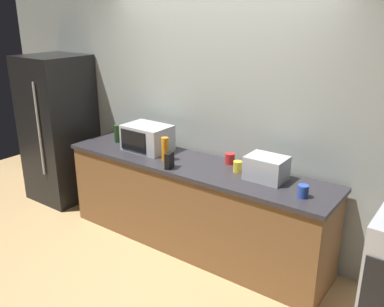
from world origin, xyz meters
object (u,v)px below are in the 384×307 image
at_px(refrigerator, 59,129).
at_px(bottle_wine, 117,134).
at_px(mug_blue, 303,191).
at_px(microwave, 147,138).
at_px(mug_yellow, 238,167).
at_px(bottle_dish_soap, 165,149).
at_px(mug_red, 230,159).
at_px(toaster_oven, 266,168).
at_px(cordless_phone, 169,161).

relative_size(refrigerator, bottle_wine, 9.20).
bearing_deg(mug_blue, microwave, 175.21).
distance_m(microwave, mug_yellow, 1.09).
relative_size(bottle_dish_soap, mug_yellow, 2.27).
bearing_deg(bottle_dish_soap, microwave, 159.83).
bearing_deg(mug_red, microwave, -170.13).
bearing_deg(toaster_oven, microwave, -179.49).
xyz_separation_m(bottle_wine, mug_yellow, (1.54, 0.01, -0.05)).
height_order(refrigerator, microwave, refrigerator).
xyz_separation_m(microwave, mug_red, (0.92, 0.16, -0.08)).
bearing_deg(cordless_phone, microwave, 139.86).
bearing_deg(microwave, bottle_dish_soap, -20.17).
distance_m(cordless_phone, bottle_wine, 1.02).
xyz_separation_m(toaster_oven, bottle_wine, (-1.83, -0.00, -0.01)).
bearing_deg(microwave, bottle_wine, 178.60).
bearing_deg(bottle_wine, mug_blue, -4.09).
relative_size(cordless_phone, mug_red, 1.46).
relative_size(toaster_oven, cordless_phone, 2.27).
height_order(mug_red, mug_yellow, same).
bearing_deg(toaster_oven, refrigerator, -178.77).
xyz_separation_m(cordless_phone, bottle_wine, (-0.98, 0.29, 0.02)).
xyz_separation_m(refrigerator, toaster_oven, (2.81, 0.06, 0.10)).
height_order(refrigerator, mug_red, refrigerator).
relative_size(toaster_oven, mug_blue, 3.32).
distance_m(microwave, bottle_wine, 0.46).
xyz_separation_m(toaster_oven, bottle_dish_soap, (-1.03, -0.14, 0.01)).
xyz_separation_m(microwave, cordless_phone, (0.52, -0.27, -0.06)).
bearing_deg(mug_red, bottle_wine, -173.86).
bearing_deg(toaster_oven, cordless_phone, -161.41).
xyz_separation_m(refrigerator, mug_yellow, (2.52, 0.07, 0.05)).
height_order(refrigerator, mug_yellow, refrigerator).
distance_m(toaster_oven, mug_yellow, 0.29).
xyz_separation_m(refrigerator, bottle_dish_soap, (1.78, -0.08, 0.12)).
distance_m(bottle_dish_soap, mug_blue, 1.43).
bearing_deg(mug_yellow, bottle_wine, -179.75).
bearing_deg(mug_yellow, toaster_oven, -1.14).
bearing_deg(mug_blue, bottle_dish_soap, 179.14).
distance_m(microwave, bottle_dish_soap, 0.37).
xyz_separation_m(microwave, toaster_oven, (1.37, 0.01, -0.03)).
distance_m(toaster_oven, bottle_dish_soap, 1.04).
relative_size(cordless_phone, mug_blue, 1.46).
xyz_separation_m(cordless_phone, mug_yellow, (0.56, 0.29, -0.02)).
distance_m(toaster_oven, mug_blue, 0.44).
distance_m(refrigerator, bottle_dish_soap, 1.79).
relative_size(microwave, mug_blue, 4.68).
height_order(refrigerator, mug_blue, refrigerator).
relative_size(microwave, mug_yellow, 4.71).
height_order(microwave, bottle_dish_soap, microwave).
bearing_deg(refrigerator, bottle_wine, 3.48).
height_order(microwave, toaster_oven, microwave).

